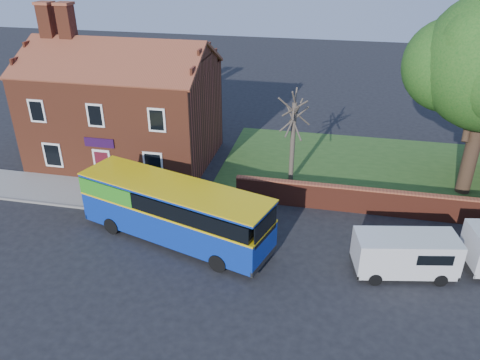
# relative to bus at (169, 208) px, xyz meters

# --- Properties ---
(ground) EXTENTS (120.00, 120.00, 0.00)m
(ground) POSITION_rel_bus_xyz_m (0.56, -2.27, -1.82)
(ground) COLOR black
(ground) RESTS_ON ground
(pavement) EXTENTS (18.00, 3.50, 0.12)m
(pavement) POSITION_rel_bus_xyz_m (-6.44, 3.48, -1.76)
(pavement) COLOR gray
(pavement) RESTS_ON ground
(kerb) EXTENTS (18.00, 0.15, 0.14)m
(kerb) POSITION_rel_bus_xyz_m (-6.44, 1.73, -1.75)
(kerb) COLOR slate
(kerb) RESTS_ON ground
(grass_strip) EXTENTS (26.00, 12.00, 0.04)m
(grass_strip) POSITION_rel_bus_xyz_m (13.56, 10.73, -1.80)
(grass_strip) COLOR #426B28
(grass_strip) RESTS_ON ground
(shop_building) EXTENTS (12.30, 8.13, 10.50)m
(shop_building) POSITION_rel_bus_xyz_m (-6.47, 9.22, 1.59)
(shop_building) COLOR brown
(shop_building) RESTS_ON ground
(boundary_wall) EXTENTS (22.00, 0.38, 1.60)m
(boundary_wall) POSITION_rel_bus_xyz_m (13.56, 4.73, -1.01)
(boundary_wall) COLOR maroon
(boundary_wall) RESTS_ON ground
(bus) EXTENTS (10.85, 5.65, 3.21)m
(bus) POSITION_rel_bus_xyz_m (0.00, 0.00, 0.00)
(bus) COLOR #0D2E97
(bus) RESTS_ON ground
(van_near) EXTENTS (4.96, 2.73, 2.06)m
(van_near) POSITION_rel_bus_xyz_m (11.82, -0.60, -0.67)
(van_near) COLOR silver
(van_near) RESTS_ON ground
(bare_tree) EXTENTS (2.21, 2.64, 5.90)m
(bare_tree) POSITION_rel_bus_xyz_m (5.52, 7.81, 1.21)
(bare_tree) COLOR #4C4238
(bare_tree) RESTS_ON ground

